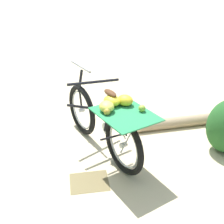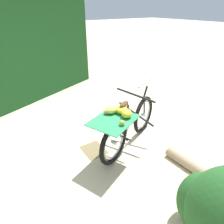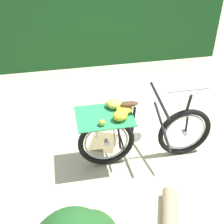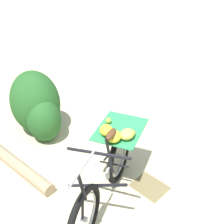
% 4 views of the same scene
% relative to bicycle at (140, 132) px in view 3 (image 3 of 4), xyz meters
% --- Properties ---
extents(ground_plane, '(60.00, 60.00, 0.00)m').
position_rel_bicycle_xyz_m(ground_plane, '(-0.21, -0.18, -0.47)').
color(ground_plane, beige).
extents(bicycle, '(1.00, 1.75, 1.03)m').
position_rel_bicycle_xyz_m(bicycle, '(0.00, 0.00, 0.00)').
color(bicycle, black).
rests_on(bicycle, ground_plane).
extents(leaf_litter_patch, '(0.44, 0.36, 0.01)m').
position_rel_bicycle_xyz_m(leaf_litter_patch, '(-0.25, -0.55, -0.46)').
color(leaf_litter_patch, olive).
rests_on(leaf_litter_patch, ground_plane).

